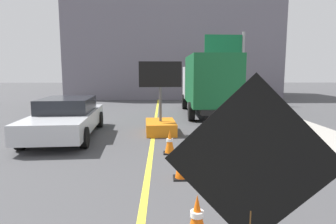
% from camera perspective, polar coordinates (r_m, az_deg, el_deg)
% --- Properties ---
extents(lane_center_stripe, '(0.14, 36.00, 0.01)m').
position_cam_1_polar(lane_center_stripe, '(6.43, -4.16, -13.38)').
color(lane_center_stripe, yellow).
rests_on(lane_center_stripe, ground).
extents(roadwork_sign, '(1.61, 0.32, 2.33)m').
position_cam_1_polar(roadwork_sign, '(2.84, 16.12, -10.23)').
color(roadwork_sign, '#593819').
rests_on(roadwork_sign, ground).
extents(arrow_board_trailer, '(1.60, 1.87, 2.70)m').
position_cam_1_polar(arrow_board_trailer, '(11.13, -1.48, -1.65)').
color(arrow_board_trailer, orange).
rests_on(arrow_board_trailer, ground).
extents(box_truck, '(2.41, 6.99, 3.11)m').
position_cam_1_polar(box_truck, '(15.79, 7.80, 5.64)').
color(box_truck, black).
rests_on(box_truck, ground).
extents(pickup_car, '(2.39, 5.23, 1.38)m').
position_cam_1_polar(pickup_car, '(11.12, -19.21, -0.97)').
color(pickup_car, silver).
rests_on(pickup_car, ground).
extents(highway_guide_sign, '(2.79, 0.28, 5.00)m').
position_cam_1_polar(highway_guide_sign, '(20.89, 12.36, 10.76)').
color(highway_guide_sign, gray).
rests_on(highway_guide_sign, ground).
extents(far_building_block, '(18.13, 9.05, 9.01)m').
position_cam_1_polar(far_building_block, '(28.54, 0.84, 12.33)').
color(far_building_block, slate).
rests_on(far_building_block, ground).
extents(traffic_cone_near_sign, '(0.36, 0.36, 0.65)m').
position_cam_1_polar(traffic_cone_near_sign, '(4.35, 5.67, -19.77)').
color(traffic_cone_near_sign, black).
rests_on(traffic_cone_near_sign, ground).
extents(traffic_cone_mid_lane, '(0.36, 0.36, 0.72)m').
position_cam_1_polar(traffic_cone_mid_lane, '(6.48, 2.64, -9.93)').
color(traffic_cone_mid_lane, black).
rests_on(traffic_cone_mid_lane, ground).
extents(traffic_cone_far_lane, '(0.36, 0.36, 0.69)m').
position_cam_1_polar(traffic_cone_far_lane, '(8.38, 0.34, -5.85)').
color(traffic_cone_far_lane, black).
rests_on(traffic_cone_far_lane, ground).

